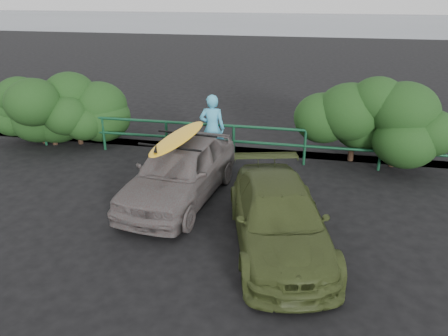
{
  "coord_description": "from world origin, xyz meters",
  "views": [
    {
      "loc": [
        3.14,
        -6.56,
        4.59
      ],
      "look_at": [
        1.39,
        1.79,
        1.06
      ],
      "focal_mm": 35.0,
      "sensor_mm": 36.0,
      "label": 1
    }
  ],
  "objects_px": {
    "olive_vehicle": "(279,218)",
    "man": "(212,129)",
    "surfboard": "(179,137)",
    "guardrail": "(200,140)",
    "sedan": "(180,170)"
  },
  "relations": [
    {
      "from": "olive_vehicle",
      "to": "surfboard",
      "type": "bearing_deg",
      "value": 132.58
    },
    {
      "from": "man",
      "to": "olive_vehicle",
      "type": "bearing_deg",
      "value": 114.28
    },
    {
      "from": "guardrail",
      "to": "surfboard",
      "type": "distance_m",
      "value": 2.91
    },
    {
      "from": "sedan",
      "to": "man",
      "type": "bearing_deg",
      "value": 92.76
    },
    {
      "from": "guardrail",
      "to": "man",
      "type": "height_order",
      "value": "man"
    },
    {
      "from": "sedan",
      "to": "surfboard",
      "type": "height_order",
      "value": "surfboard"
    },
    {
      "from": "sedan",
      "to": "man",
      "type": "height_order",
      "value": "man"
    },
    {
      "from": "guardrail",
      "to": "sedan",
      "type": "height_order",
      "value": "sedan"
    },
    {
      "from": "surfboard",
      "to": "guardrail",
      "type": "bearing_deg",
      "value": 102.16
    },
    {
      "from": "guardrail",
      "to": "sedan",
      "type": "bearing_deg",
      "value": -84.64
    },
    {
      "from": "guardrail",
      "to": "man",
      "type": "bearing_deg",
      "value": -28.28
    },
    {
      "from": "man",
      "to": "surfboard",
      "type": "height_order",
      "value": "man"
    },
    {
      "from": "olive_vehicle",
      "to": "man",
      "type": "relative_size",
      "value": 2.14
    },
    {
      "from": "guardrail",
      "to": "olive_vehicle",
      "type": "height_order",
      "value": "olive_vehicle"
    },
    {
      "from": "sedan",
      "to": "man",
      "type": "relative_size",
      "value": 2.15
    }
  ]
}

